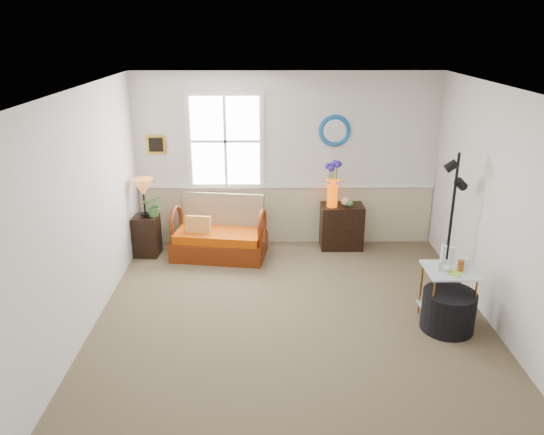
{
  "coord_description": "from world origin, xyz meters",
  "views": [
    {
      "loc": [
        -0.27,
        -5.21,
        3.2
      ],
      "look_at": [
        -0.23,
        0.63,
        1.08
      ],
      "focal_mm": 35.0,
      "sensor_mm": 36.0,
      "label": 1
    }
  ],
  "objects_px": {
    "loveseat": "(219,228)",
    "floor_lamp": "(451,224)",
    "lamp_stand": "(147,235)",
    "ottoman": "(448,311)",
    "cabinet": "(342,226)",
    "side_table": "(446,297)"
  },
  "relations": [
    {
      "from": "lamp_stand",
      "to": "cabinet",
      "type": "distance_m",
      "value": 2.9
    },
    {
      "from": "loveseat",
      "to": "floor_lamp",
      "type": "bearing_deg",
      "value": -12.13
    },
    {
      "from": "ottoman",
      "to": "lamp_stand",
      "type": "bearing_deg",
      "value": 151.23
    },
    {
      "from": "floor_lamp",
      "to": "ottoman",
      "type": "height_order",
      "value": "floor_lamp"
    },
    {
      "from": "cabinet",
      "to": "floor_lamp",
      "type": "bearing_deg",
      "value": -51.45
    },
    {
      "from": "side_table",
      "to": "floor_lamp",
      "type": "distance_m",
      "value": 1.02
    },
    {
      "from": "floor_lamp",
      "to": "lamp_stand",
      "type": "bearing_deg",
      "value": 165.27
    },
    {
      "from": "floor_lamp",
      "to": "cabinet",
      "type": "bearing_deg",
      "value": 130.06
    },
    {
      "from": "lamp_stand",
      "to": "loveseat",
      "type": "bearing_deg",
      "value": -2.76
    },
    {
      "from": "cabinet",
      "to": "ottoman",
      "type": "distance_m",
      "value": 2.49
    },
    {
      "from": "side_table",
      "to": "ottoman",
      "type": "relative_size",
      "value": 1.15
    },
    {
      "from": "cabinet",
      "to": "side_table",
      "type": "relative_size",
      "value": 1.0
    },
    {
      "from": "side_table",
      "to": "lamp_stand",
      "type": "bearing_deg",
      "value": 152.56
    },
    {
      "from": "cabinet",
      "to": "ottoman",
      "type": "xyz_separation_m",
      "value": [
        0.88,
        -2.33,
        -0.11
      ]
    },
    {
      "from": "lamp_stand",
      "to": "ottoman",
      "type": "relative_size",
      "value": 1.03
    },
    {
      "from": "lamp_stand",
      "to": "floor_lamp",
      "type": "height_order",
      "value": "floor_lamp"
    },
    {
      "from": "loveseat",
      "to": "lamp_stand",
      "type": "height_order",
      "value": "loveseat"
    },
    {
      "from": "loveseat",
      "to": "floor_lamp",
      "type": "xyz_separation_m",
      "value": [
        2.95,
        -1.1,
        0.47
      ]
    },
    {
      "from": "cabinet",
      "to": "ottoman",
      "type": "height_order",
      "value": "cabinet"
    },
    {
      "from": "cabinet",
      "to": "side_table",
      "type": "bearing_deg",
      "value": -68.55
    },
    {
      "from": "lamp_stand",
      "to": "side_table",
      "type": "height_order",
      "value": "side_table"
    },
    {
      "from": "lamp_stand",
      "to": "side_table",
      "type": "bearing_deg",
      "value": -27.44
    }
  ]
}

